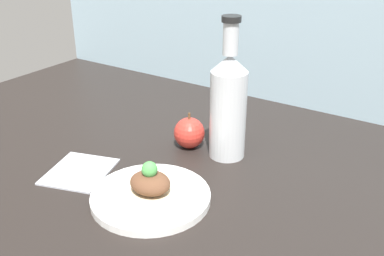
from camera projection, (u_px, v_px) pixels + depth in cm
name	position (u px, v px, depth cm)	size (l,w,h in cm)	color
ground_plane	(207.00, 204.00, 86.83)	(180.00, 110.00, 4.00)	black
plate	(151.00, 196.00, 84.06)	(22.51, 22.51, 1.75)	white
plated_food	(150.00, 184.00, 82.98)	(14.71, 14.71, 6.72)	beige
cider_bottle	(228.00, 103.00, 95.43)	(7.92, 7.92, 30.88)	silver
apple	(189.00, 133.00, 102.75)	(7.13, 7.13, 8.49)	red
napkin	(79.00, 171.00, 93.53)	(15.66, 16.82, 0.80)	#B7BCC6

